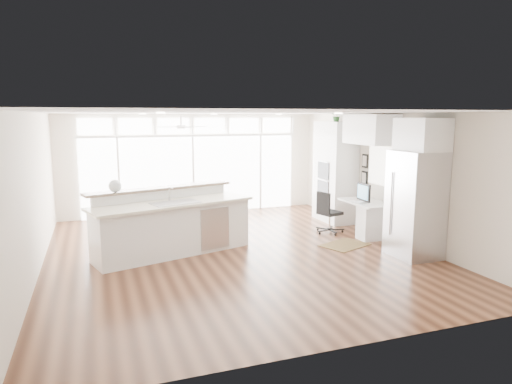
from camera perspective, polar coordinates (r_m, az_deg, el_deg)
name	(u,v)px	position (r m, az deg, el deg)	size (l,w,h in m)	color
floor	(236,253)	(9.01, -2.53, -7.59)	(7.00, 8.00, 0.02)	#3C1F12
ceiling	(235,112)	(8.62, -2.66, 9.90)	(7.00, 8.00, 0.02)	white
wall_back	(192,164)	(12.56, -7.96, 3.50)	(7.00, 0.04, 2.70)	beige
wall_front	(343,234)	(5.10, 10.78, -5.24)	(7.00, 0.04, 2.70)	beige
wall_left	(33,195)	(8.40, -26.07, -0.28)	(0.04, 8.00, 2.70)	beige
wall_right	(390,176)	(10.29, 16.40, 1.91)	(0.04, 8.00, 2.70)	beige
glass_wall	(193,175)	(12.54, -7.88, 2.11)	(5.80, 0.06, 2.08)	white
transom_row	(192,126)	(12.44, -8.01, 8.19)	(5.90, 0.06, 0.40)	white
desk_window	(381,166)	(10.48, 15.31, 3.19)	(0.04, 0.85, 0.85)	silver
ceiling_fan	(181,123)	(11.23, -9.36, 8.55)	(1.16, 1.16, 0.32)	silver
recessed_lights	(232,114)	(8.81, -3.04, 9.76)	(3.40, 3.00, 0.02)	white
oven_cabinet	(335,172)	(11.62, 9.85, 2.48)	(0.64, 1.20, 2.50)	white
desk_nook	(366,218)	(10.49, 13.55, -3.22)	(0.72, 1.30, 0.76)	white
upper_cabinets	(371,129)	(10.27, 14.17, 7.60)	(0.64, 1.30, 0.64)	white
refrigerator	(415,204)	(9.05, 19.30, -1.47)	(0.76, 0.90, 2.00)	silver
fridge_cabinet	(422,135)	(8.94, 20.05, 6.77)	(0.64, 0.90, 0.60)	white
framed_photos	(365,169)	(11.01, 13.44, 2.77)	(0.06, 0.22, 0.80)	black
kitchen_island	(173,222)	(8.91, -10.33, -3.73)	(3.13, 1.18, 1.24)	white
rug	(345,245)	(9.65, 11.03, -6.51)	(0.93, 0.67, 0.01)	#342410
office_chair	(330,212)	(10.50, 9.21, -2.54)	(0.49, 0.45, 0.95)	black
fishbowl	(115,186)	(8.78, -17.20, 0.73)	(0.24, 0.24, 0.24)	silver
monitor	(364,192)	(10.33, 13.31, -0.02)	(0.09, 0.52, 0.44)	black
keyboard	(357,202)	(10.28, 12.47, -1.22)	(0.13, 0.34, 0.02)	silver
potted_plant	(337,117)	(11.54, 10.05, 9.23)	(0.27, 0.30, 0.24)	#275825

